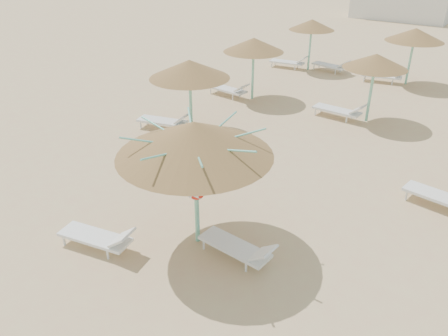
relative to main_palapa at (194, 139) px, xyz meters
The scene contains 5 objects.
ground 2.70m from the main_palapa, 44.93° to the left, with size 120.00×120.00×0.00m, color tan.
main_palapa is the anchor object (origin of this frame).
lounger_main_a 3.27m from the main_palapa, 135.95° to the right, with size 1.97×0.97×0.69m.
lounger_main_b 2.63m from the main_palapa, ahead, with size 1.88×0.65×0.67m.
palapa_field 10.85m from the main_palapa, 86.42° to the left, with size 15.07×13.65×2.72m.
Camera 1 is at (5.23, -6.73, 6.47)m, focal length 35.00 mm.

